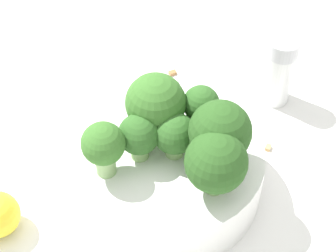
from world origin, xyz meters
TOP-DOWN VIEW (x-y plane):
  - ground_plane at (0.00, 0.00)m, footprint 3.00×3.00m
  - bowl at (0.00, 0.00)m, footprint 0.18×0.18m
  - broccoli_floret_0 at (0.00, 0.01)m, footprint 0.04×0.04m
  - broccoli_floret_1 at (-0.03, 0.02)m, footprint 0.03×0.03m
  - broccoli_floret_2 at (-0.02, -0.02)m, footprint 0.05×0.05m
  - broccoli_floret_3 at (0.04, -0.05)m, footprint 0.04×0.04m
  - broccoli_floret_4 at (-0.00, 0.05)m, footprint 0.05×0.05m
  - broccoli_floret_5 at (0.03, 0.05)m, footprint 0.05×0.05m
  - broccoli_floret_6 at (0.01, -0.02)m, footprint 0.04×0.04m
  - pepper_shaker at (-0.15, 0.08)m, footprint 0.03×0.03m
  - almond_crumb_0 at (-0.08, 0.09)m, footprint 0.01×0.01m
  - almond_crumb_1 at (-0.16, -0.04)m, footprint 0.01×0.01m

SIDE VIEW (x-z plane):
  - ground_plane at x=0.00m, z-range 0.00..0.00m
  - almond_crumb_0 at x=-0.08m, z-range 0.00..0.01m
  - almond_crumb_1 at x=-0.16m, z-range 0.00..0.01m
  - bowl at x=0.00m, z-range 0.00..0.05m
  - pepper_shaker at x=-0.15m, z-range 0.00..0.08m
  - broccoli_floret_0 at x=0.00m, z-range 0.06..0.10m
  - broccoli_floret_6 at x=0.01m, z-range 0.06..0.10m
  - broccoli_floret_1 at x=-0.03m, z-range 0.06..0.11m
  - broccoli_floret_3 at x=0.04m, z-range 0.06..0.12m
  - broccoli_floret_5 at x=0.03m, z-range 0.06..0.12m
  - broccoli_floret_2 at x=-0.02m, z-range 0.06..0.13m
  - broccoli_floret_4 at x=0.00m, z-range 0.06..0.13m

